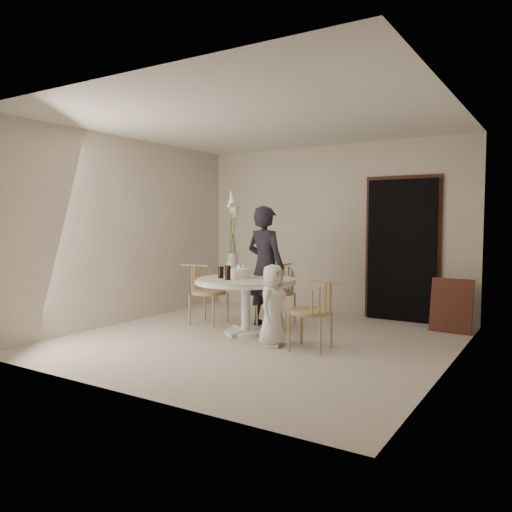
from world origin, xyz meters
The scene contains 18 objects.
ground centered at (0.00, 0.00, 0.00)m, with size 4.50×4.50×0.00m, color beige.
room_shell centered at (0.00, 0.00, 1.62)m, with size 4.50×4.50×4.50m.
doorway centered at (1.15, 2.19, 1.05)m, with size 1.00×0.10×2.10m, color black.
door_trim centered at (1.15, 2.23, 1.11)m, with size 1.12×0.03×2.22m, color #5B2E1F.
table centered at (-0.35, 0.25, 0.62)m, with size 1.33×1.33×0.73m.
picture_frame centered at (1.95, 1.76, 0.36)m, with size 0.54×0.04×0.72m, color #5B2E1F.
chair_far centered at (-0.27, 1.05, 0.56)m, with size 0.50×0.53×0.87m.
chair_right centered at (0.87, -0.06, 0.53)m, with size 0.52×0.48×0.82m.
chair_left centered at (-1.25, 0.46, 0.56)m, with size 0.54×0.51×0.86m.
girl centered at (-0.36, 0.78, 0.85)m, with size 0.62×0.41×1.70m, color black.
boy centered at (0.29, -0.14, 0.49)m, with size 0.48×0.31×0.98m, color white.
birthday_cake centered at (-0.45, 0.24, 0.79)m, with size 0.27×0.27×0.18m.
cola_tumbler_a centered at (-0.65, 0.11, 0.81)m, with size 0.07×0.07×0.16m, color black.
cola_tumbler_b centered at (-0.46, 0.01, 0.80)m, with size 0.07×0.07×0.15m, color black.
cola_tumbler_c centered at (-0.70, 0.33, 0.81)m, with size 0.07×0.07×0.16m, color black.
cola_tumbler_d centered at (-0.55, 0.14, 0.81)m, with size 0.08×0.08×0.17m, color black.
plate_stack centered at (0.15, 0.15, 0.76)m, with size 0.21×0.21×0.05m, color white.
flower_vase centered at (-0.79, 0.58, 1.19)m, with size 0.16×0.16×1.20m.
Camera 1 is at (3.22, -5.22, 1.49)m, focal length 35.00 mm.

